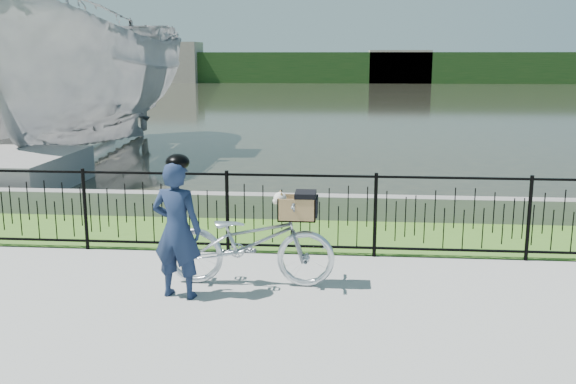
{
  "coord_description": "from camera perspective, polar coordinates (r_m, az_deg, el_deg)",
  "views": [
    {
      "loc": [
        0.55,
        -6.78,
        2.66
      ],
      "look_at": [
        -0.12,
        1.0,
        1.0
      ],
      "focal_mm": 40.0,
      "sensor_mm": 36.0,
      "label": 1
    }
  ],
  "objects": [
    {
      "name": "ground",
      "position": [
        7.3,
        0.26,
        -9.36
      ],
      "size": [
        120.0,
        120.0,
        0.0
      ],
      "primitive_type": "plane",
      "color": "gray",
      "rests_on": "ground"
    },
    {
      "name": "grass_strip",
      "position": [
        9.76,
        1.5,
        -3.78
      ],
      "size": [
        60.0,
        2.0,
        0.01
      ],
      "primitive_type": "cube",
      "color": "#3F6920",
      "rests_on": "ground"
    },
    {
      "name": "boat_near",
      "position": [
        18.38,
        -17.24,
        9.89
      ],
      "size": [
        4.29,
        10.74,
        5.91
      ],
      "color": "#A7A7A7",
      "rests_on": "water"
    },
    {
      "name": "far_building_left",
      "position": [
        67.38,
        -11.27,
        11.23
      ],
      "size": [
        8.0,
        4.0,
        4.0
      ],
      "primitive_type": "cube",
      "color": "gray",
      "rests_on": "ground"
    },
    {
      "name": "water",
      "position": [
        39.87,
        4.16,
        8.16
      ],
      "size": [
        120.0,
        120.0,
        0.0
      ],
      "primitive_type": "plane",
      "color": "black",
      "rests_on": "ground"
    },
    {
      "name": "cyclist",
      "position": [
        7.2,
        -9.86,
        -3.1
      ],
      "size": [
        0.62,
        0.46,
        1.62
      ],
      "color": "#16223E",
      "rests_on": "ground"
    },
    {
      "name": "fence",
      "position": [
        8.65,
        1.12,
        -1.94
      ],
      "size": [
        14.0,
        0.06,
        1.15
      ],
      "primitive_type": null,
      "color": "black",
      "rests_on": "ground"
    },
    {
      "name": "far_building_right",
      "position": [
        65.51,
        9.88,
        10.92
      ],
      "size": [
        6.0,
        3.0,
        3.2
      ],
      "primitive_type": "cube",
      "color": "gray",
      "rests_on": "ground"
    },
    {
      "name": "quay_wall",
      "position": [
        10.68,
        1.83,
        -1.31
      ],
      "size": [
        60.0,
        0.3,
        0.4
      ],
      "primitive_type": "cube",
      "color": "slate",
      "rests_on": "ground"
    },
    {
      "name": "bicycle_rig",
      "position": [
        7.56,
        -3.31,
        -4.36
      ],
      "size": [
        1.99,
        0.69,
        1.15
      ],
      "color": "silver",
      "rests_on": "ground"
    },
    {
      "name": "far_treeline",
      "position": [
        66.79,
        4.54,
        10.99
      ],
      "size": [
        120.0,
        6.0,
        3.0
      ],
      "primitive_type": "cube",
      "color": "#224119",
      "rests_on": "ground"
    }
  ]
}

